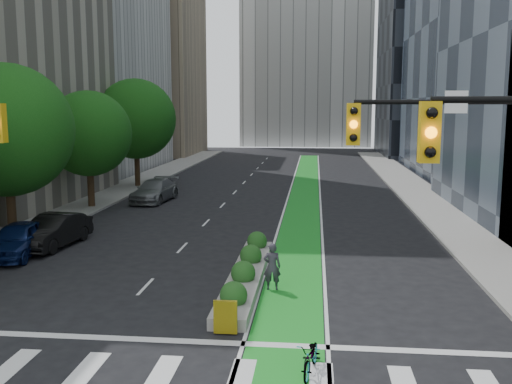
% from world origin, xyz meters
% --- Properties ---
extents(ground, '(160.00, 160.00, 0.00)m').
position_xyz_m(ground, '(0.00, 0.00, 0.00)').
color(ground, black).
rests_on(ground, ground).
extents(sidewalk_left, '(3.60, 90.00, 0.15)m').
position_xyz_m(sidewalk_left, '(-11.80, 25.00, 0.07)').
color(sidewalk_left, gray).
rests_on(sidewalk_left, ground).
extents(sidewalk_right, '(3.60, 90.00, 0.15)m').
position_xyz_m(sidewalk_right, '(11.80, 25.00, 0.07)').
color(sidewalk_right, gray).
rests_on(sidewalk_right, ground).
extents(bike_lane_paint, '(2.20, 70.00, 0.01)m').
position_xyz_m(bike_lane_paint, '(3.00, 30.00, 0.01)').
color(bike_lane_paint, '#1A9124').
rests_on(bike_lane_paint, ground).
extents(building_tan_far, '(14.00, 16.00, 26.00)m').
position_xyz_m(building_tan_far, '(-20.00, 66.00, 13.00)').
color(building_tan_far, tan).
rests_on(building_tan_far, ground).
extents(building_dark_end, '(14.00, 18.00, 28.00)m').
position_xyz_m(building_dark_end, '(20.00, 68.00, 14.00)').
color(building_dark_end, black).
rests_on(building_dark_end, ground).
extents(tree_mid, '(6.40, 6.40, 8.78)m').
position_xyz_m(tree_mid, '(-11.00, 12.00, 5.57)').
color(tree_mid, black).
rests_on(tree_mid, ground).
extents(tree_midfar, '(5.60, 5.60, 7.76)m').
position_xyz_m(tree_midfar, '(-11.00, 22.00, 4.95)').
color(tree_midfar, black).
rests_on(tree_midfar, ground).
extents(tree_far, '(6.60, 6.60, 9.00)m').
position_xyz_m(tree_far, '(-11.00, 32.00, 5.69)').
color(tree_far, black).
rests_on(tree_far, ground).
extents(median_planter, '(1.20, 10.26, 1.10)m').
position_xyz_m(median_planter, '(1.20, 7.04, 0.37)').
color(median_planter, gray).
rests_on(median_planter, ground).
extents(bicycle, '(0.86, 1.74, 0.88)m').
position_xyz_m(bicycle, '(3.74, -0.40, 0.44)').
color(bicycle, gray).
rests_on(bicycle, ground).
extents(cyclist, '(0.67, 0.46, 1.76)m').
position_xyz_m(cyclist, '(2.25, 6.15, 0.88)').
color(cyclist, '#36323D').
rests_on(cyclist, ground).
extents(parked_car_left_near, '(2.38, 4.76, 1.56)m').
position_xyz_m(parked_car_left_near, '(-9.50, 9.71, 0.78)').
color(parked_car_left_near, '#0C1A49').
rests_on(parked_car_left_near, ground).
extents(parked_car_left_mid, '(2.14, 4.92, 1.57)m').
position_xyz_m(parked_car_left_mid, '(-8.67, 11.53, 0.79)').
color(parked_car_left_mid, black).
rests_on(parked_car_left_mid, ground).
extents(parked_car_left_far, '(2.67, 5.56, 1.56)m').
position_xyz_m(parked_car_left_far, '(-7.57, 25.10, 0.78)').
color(parked_car_left_far, slate).
rests_on(parked_car_left_far, ground).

